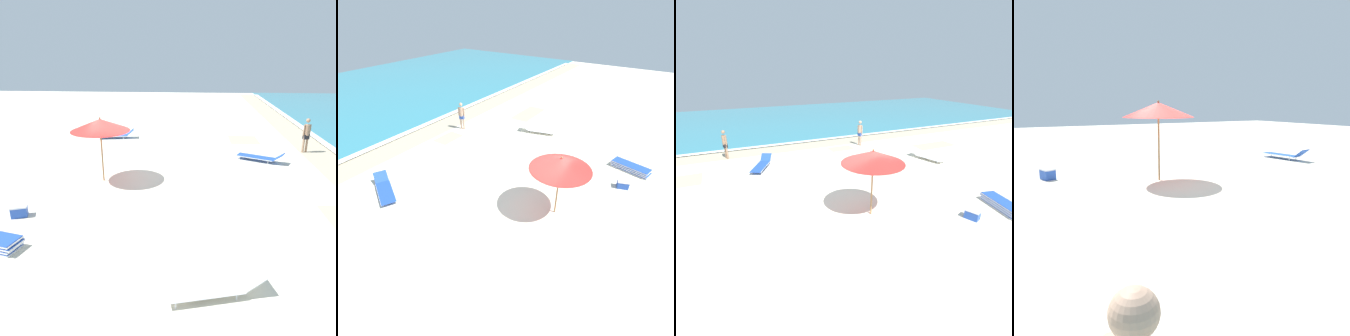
{
  "view_description": "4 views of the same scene",
  "coord_description": "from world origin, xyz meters",
  "views": [
    {
      "loc": [
        12.41,
        2.62,
        4.93
      ],
      "look_at": [
        0.73,
        1.74,
        0.75
      ],
      "focal_mm": 35.0,
      "sensor_mm": 36.0,
      "label": 1
    },
    {
      "loc": [
        -7.37,
        -3.66,
        7.2
      ],
      "look_at": [
        0.72,
        1.73,
        0.95
      ],
      "focal_mm": 28.0,
      "sensor_mm": 36.0,
      "label": 2
    },
    {
      "loc": [
        -4.29,
        -8.35,
        5.22
      ],
      "look_at": [
        0.37,
        1.64,
        0.98
      ],
      "focal_mm": 28.0,
      "sensor_mm": 36.0,
      "label": 3
    },
    {
      "loc": [
        4.79,
        8.7,
        2.46
      ],
      "look_at": [
        0.52,
        1.03,
        0.75
      ],
      "focal_mm": 35.0,
      "sensor_mm": 36.0,
      "label": 4
    }
  ],
  "objects": [
    {
      "name": "cooler_box",
      "position": [
        3.52,
        -2.77,
        0.19
      ],
      "size": [
        0.5,
        0.59,
        0.37
      ],
      "rotation": [
        0.0,
        0.0,
        5.06
      ],
      "color": "blue",
      "rests_on": "ground_plane"
    },
    {
      "name": "sun_lounger_beside_umbrella",
      "position": [
        -6.49,
        -1.93,
        0.21
      ],
      "size": [
        0.94,
        2.21,
        0.54
      ],
      "rotation": [
        0.0,
        0.0,
        0.16
      ],
      "color": "blue",
      "rests_on": "ground_plane"
    },
    {
      "name": "beach_umbrella",
      "position": [
        0.31,
        -0.9,
        2.28
      ],
      "size": [
        2.29,
        2.29,
        2.58
      ],
      "color": "#9E7547",
      "rests_on": "ground_plane"
    },
    {
      "name": "ground_plane",
      "position": [
        0.0,
        0.01,
        -0.08
      ],
      "size": [
        60.0,
        60.0,
        0.16
      ],
      "color": "beige"
    }
  ]
}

